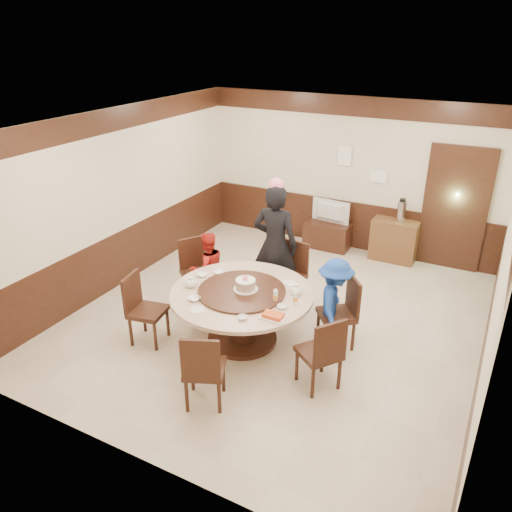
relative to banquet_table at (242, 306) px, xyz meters
The scene contains 30 objects.
room 0.95m from the banquet_table, 76.65° to the left, with size 6.00×6.04×2.84m.
banquet_table is the anchor object (origin of this frame).
chair_0 1.28m from the banquet_table, 24.08° to the left, with size 0.62×0.62×0.97m.
chair_1 1.23m from the banquet_table, 82.91° to the left, with size 0.48×0.49×0.97m.
chair_2 1.35m from the banquet_table, 149.85° to the left, with size 0.61×0.61×0.97m.
chair_3 1.29m from the banquet_table, 152.73° to the right, with size 0.52×0.51×0.97m.
chair_4 1.30m from the banquet_table, 79.80° to the right, with size 0.58×0.59×0.97m.
chair_5 1.33m from the banquet_table, 17.52° to the right, with size 0.62×0.62×0.97m.
person_standing 1.25m from the banquet_table, 94.31° to the left, with size 0.68×0.45×1.87m, color black.
person_red 1.17m from the banquet_table, 145.06° to the left, with size 0.56×0.43×1.15m, color #AC1B17.
person_blue 1.21m from the banquet_table, 23.92° to the left, with size 0.80×0.46×1.25m, color #183E9B.
birthday_cake 0.32m from the banquet_table, 41.31° to the left, with size 0.32×0.32×0.21m.
teapot_left 0.74m from the banquet_table, 163.57° to the right, with size 0.17×0.15×0.13m, color white.
teapot_right 0.75m from the banquet_table, 22.82° to the left, with size 0.17×0.15×0.13m, color white.
bowl_0 0.66m from the banquet_table, 149.64° to the left, with size 0.15×0.15×0.04m, color white.
bowl_1 0.70m from the banquet_table, 59.92° to the right, with size 0.12×0.12×0.04m, color white.
bowl_2 0.67m from the banquet_table, 132.59° to the right, with size 0.15×0.15×0.04m, color white.
bowl_3 0.69m from the banquet_table, 11.64° to the right, with size 0.13×0.13×0.04m, color white.
bowl_4 0.75m from the banquet_table, 169.09° to the left, with size 0.14×0.14×0.03m, color white.
saucer_near 0.73m from the banquet_table, 111.04° to the right, with size 0.18×0.18×0.01m, color white.
saucer_far 0.71m from the banquet_table, 48.01° to the left, with size 0.18×0.18×0.01m, color white.
shrimp_platter 0.79m from the banquet_table, 31.02° to the right, with size 0.30×0.20×0.06m.
bottle_0 0.58m from the banquet_table, ahead, with size 0.06×0.06×0.16m, color white.
bottle_1 0.80m from the banquet_table, ahead, with size 0.06×0.06×0.16m, color white.
tv_stand 3.51m from the banquet_table, 91.32° to the left, with size 0.85×0.45×0.50m, color black.
television 3.50m from the banquet_table, 91.32° to the left, with size 0.75×0.10×0.43m, color gray.
side_cabinet 3.72m from the banquet_table, 71.72° to the left, with size 0.80×0.40×0.75m, color brown.
thermos 3.76m from the banquet_table, 70.76° to the left, with size 0.15×0.15×0.38m, color silver.
notice_left 3.90m from the banquet_table, 88.90° to the left, with size 0.25×0.00×0.35m, color white.
notice_right 3.88m from the banquet_table, 78.97° to the left, with size 0.30×0.00×0.22m, color white.
Camera 1 is at (2.62, -5.68, 3.90)m, focal length 35.00 mm.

